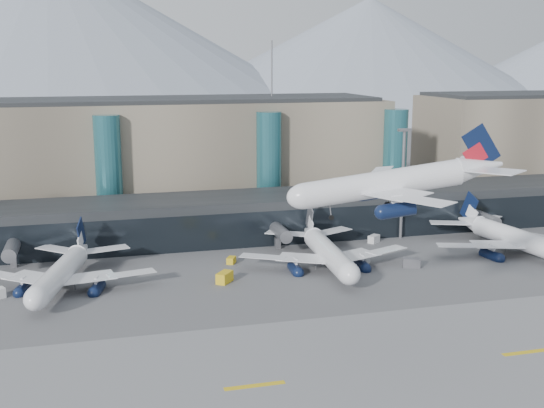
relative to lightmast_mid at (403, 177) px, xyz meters
The scene contains 18 objects.
ground 58.41m from the lightmast_mid, 122.01° to the right, with size 900.00×900.00×0.00m, color #515154.
runway_strip 71.25m from the lightmast_mid, 115.46° to the right, with size 400.00×40.00×0.04m, color slate.
runway_markings 71.24m from the lightmast_mid, 115.46° to the right, with size 128.00×1.00×0.02m.
concourse 32.94m from the lightmast_mid, 162.04° to the left, with size 170.00×27.00×10.00m.
terminal_main 69.21m from the lightmast_mid, 142.63° to the left, with size 130.00×30.00×31.00m.
terminal_east 77.40m from the lightmast_mid, 32.87° to the left, with size 70.00×30.00×31.00m.
teal_towers 51.97m from the lightmast_mid, 149.97° to the left, with size 116.40×19.40×46.00m.
mountain_ridge 333.77m from the lightmast_mid, 92.42° to the left, with size 910.00×400.00×110.00m.
lightmast_mid is the anchor object (origin of this frame).
hero_jet 64.95m from the lightmast_mid, 115.66° to the right, with size 31.23×30.97×10.10m.
jet_parked_left 76.87m from the lightmast_mid, 168.18° to the right, with size 34.30×35.47×11.39m.
jet_parked_mid 30.36m from the lightmast_mid, 147.26° to the right, with size 36.67×35.99×11.83m.
jet_parked_right 25.58m from the lightmast_mid, 40.96° to the right, with size 37.41×37.45×12.15m.
veh_b 45.44m from the lightmast_mid, 167.12° to the right, with size 2.33×1.43×1.34m, color gold.
veh_c 26.54m from the lightmast_mid, 109.85° to the right, with size 3.39×1.79×1.89m, color #4E4E53.
veh_d 15.65m from the lightmast_mid, 165.15° to the right, with size 2.99×1.60×1.71m, color silver.
veh_g 26.34m from the lightmast_mid, 134.72° to the right, with size 2.48×1.45×1.45m, color silver.
veh_h 52.31m from the lightmast_mid, 155.08° to the right, with size 3.65×1.92×2.02m, color gold.
Camera 1 is at (-38.38, -93.17, 40.81)m, focal length 45.00 mm.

